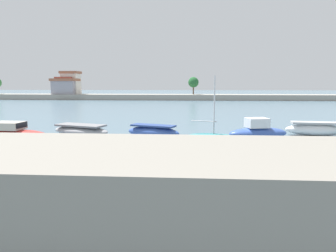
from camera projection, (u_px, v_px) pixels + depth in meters
The scene contains 8 objects.
moored_boat_2 at pixel (13, 134), 24.54m from camera, with size 5.62×2.43×1.53m.
moored_boat_3 at pixel (81, 130), 27.03m from camera, with size 5.78×3.53×1.00m.
moored_boat_4 at pixel (153, 132), 25.76m from camera, with size 4.87×2.86×1.14m.
moored_boat_5 at pixel (216, 139), 23.13m from camera, with size 5.44×3.30×5.14m.
moored_boat_6 at pixel (258, 132), 25.08m from camera, with size 5.20×2.82×1.79m.
moored_boat_7 at pixel (315, 129), 27.09m from camera, with size 5.12×1.95×1.21m.
mooring_buoy_1 at pixel (84, 126), 32.51m from camera, with size 0.25×0.25×0.25m, color white.
distant_shoreline at pixel (132, 94), 88.22m from camera, with size 136.37×7.86×8.10m.
Camera 1 is at (11.35, -16.49, 4.55)m, focal length 32.98 mm.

